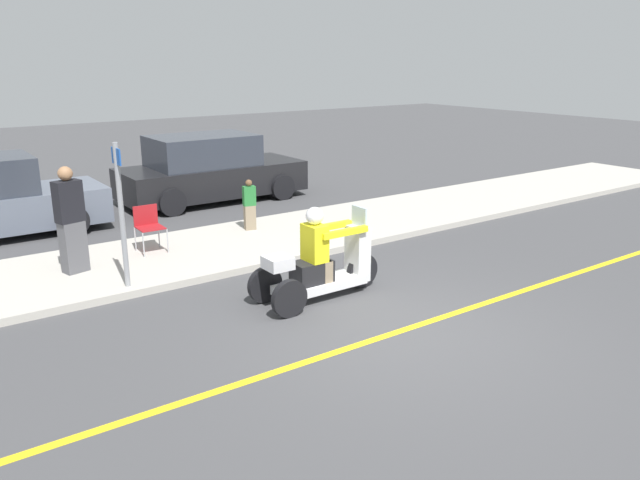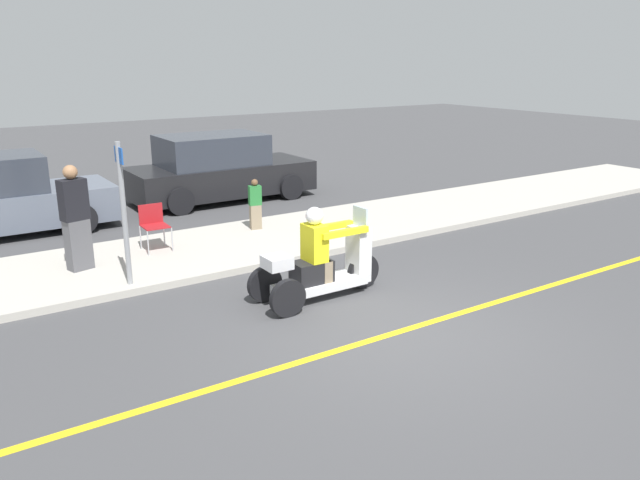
{
  "view_description": "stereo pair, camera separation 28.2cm",
  "coord_description": "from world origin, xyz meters",
  "px_view_note": "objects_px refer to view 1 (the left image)",
  "views": [
    {
      "loc": [
        -5.28,
        -5.58,
        3.5
      ],
      "look_at": [
        -0.21,
        1.59,
        0.91
      ],
      "focal_mm": 35.0,
      "sensor_mm": 36.0,
      "label": 1
    },
    {
      "loc": [
        -5.05,
        -5.74,
        3.5
      ],
      "look_at": [
        -0.21,
        1.59,
        0.91
      ],
      "focal_mm": 35.0,
      "sensor_mm": 36.0,
      "label": 2
    }
  ],
  "objects_px": {
    "motorcycle_trike": "(321,266)",
    "street_sign": "(121,210)",
    "spectator_near_curb": "(71,222)",
    "parked_car_lot_center": "(209,170)",
    "folding_chair_curbside": "(148,224)",
    "spectator_with_child": "(249,206)"
  },
  "relations": [
    {
      "from": "parked_car_lot_center",
      "to": "street_sign",
      "type": "height_order",
      "value": "street_sign"
    },
    {
      "from": "motorcycle_trike",
      "to": "street_sign",
      "type": "height_order",
      "value": "street_sign"
    },
    {
      "from": "spectator_near_curb",
      "to": "folding_chair_curbside",
      "type": "distance_m",
      "value": 1.5
    },
    {
      "from": "folding_chair_curbside",
      "to": "street_sign",
      "type": "relative_size",
      "value": 0.37
    },
    {
      "from": "motorcycle_trike",
      "to": "folding_chair_curbside",
      "type": "xyz_separation_m",
      "value": [
        -1.36,
        3.42,
        0.12
      ]
    },
    {
      "from": "motorcycle_trike",
      "to": "spectator_with_child",
      "type": "relative_size",
      "value": 2.05
    },
    {
      "from": "motorcycle_trike",
      "to": "spectator_near_curb",
      "type": "bearing_deg",
      "value": 132.62
    },
    {
      "from": "street_sign",
      "to": "motorcycle_trike",
      "type": "bearing_deg",
      "value": -38.86
    },
    {
      "from": "spectator_near_curb",
      "to": "parked_car_lot_center",
      "type": "relative_size",
      "value": 0.38
    },
    {
      "from": "motorcycle_trike",
      "to": "folding_chair_curbside",
      "type": "distance_m",
      "value": 3.69
    },
    {
      "from": "street_sign",
      "to": "spectator_with_child",
      "type": "bearing_deg",
      "value": 29.65
    },
    {
      "from": "spectator_near_curb",
      "to": "street_sign",
      "type": "bearing_deg",
      "value": -68.07
    },
    {
      "from": "parked_car_lot_center",
      "to": "motorcycle_trike",
      "type": "bearing_deg",
      "value": -102.52
    },
    {
      "from": "motorcycle_trike",
      "to": "spectator_near_curb",
      "type": "distance_m",
      "value": 4.12
    },
    {
      "from": "folding_chair_curbside",
      "to": "parked_car_lot_center",
      "type": "distance_m",
      "value": 4.62
    },
    {
      "from": "folding_chair_curbside",
      "to": "street_sign",
      "type": "xyz_separation_m",
      "value": [
        -0.94,
        -1.56,
        0.69
      ]
    },
    {
      "from": "motorcycle_trike",
      "to": "parked_car_lot_center",
      "type": "distance_m",
      "value": 7.18
    },
    {
      "from": "spectator_near_curb",
      "to": "folding_chair_curbside",
      "type": "xyz_separation_m",
      "value": [
        1.41,
        0.41,
        -0.33
      ]
    },
    {
      "from": "spectator_with_child",
      "to": "parked_car_lot_center",
      "type": "bearing_deg",
      "value": 77.7
    },
    {
      "from": "spectator_with_child",
      "to": "parked_car_lot_center",
      "type": "height_order",
      "value": "parked_car_lot_center"
    },
    {
      "from": "motorcycle_trike",
      "to": "parked_car_lot_center",
      "type": "relative_size",
      "value": 0.47
    },
    {
      "from": "spectator_near_curb",
      "to": "parked_car_lot_center",
      "type": "xyz_separation_m",
      "value": [
        4.33,
        3.99,
        -0.19
      ]
    }
  ]
}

